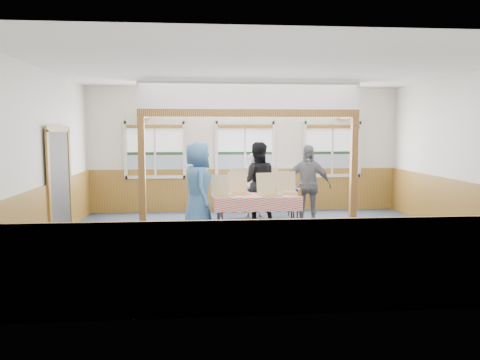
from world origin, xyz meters
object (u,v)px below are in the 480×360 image
(woman_black, at_px, (257,183))
(person_grey, at_px, (307,185))
(table_right, at_px, (257,198))
(woman_white, at_px, (253,185))
(man_blue, at_px, (198,187))
(table_left, at_px, (257,190))

(woman_black, distance_m, person_grey, 1.13)
(table_right, distance_m, woman_black, 0.92)
(woman_black, bearing_deg, person_grey, 167.21)
(woman_white, bearing_deg, man_blue, 44.15)
(table_left, height_order, person_grey, person_grey)
(table_left, relative_size, woman_black, 1.05)
(table_left, bearing_deg, table_right, -104.38)
(table_right, bearing_deg, person_grey, 42.66)
(woman_black, distance_m, man_blue, 1.59)
(table_left, distance_m, woman_white, 0.29)
(woman_white, relative_size, woman_black, 0.86)
(person_grey, bearing_deg, table_right, -141.64)
(table_left, distance_m, table_right, 1.36)
(table_left, bearing_deg, woman_black, -103.37)
(person_grey, bearing_deg, table_left, 155.43)
(woman_white, bearing_deg, table_left, 94.14)
(table_left, distance_m, woman_black, 0.51)
(woman_black, xyz_separation_m, person_grey, (1.07, -0.35, -0.03))
(table_left, relative_size, person_grey, 1.08)
(woman_white, relative_size, person_grey, 0.88)
(table_right, distance_m, man_blue, 1.24)
(man_blue, distance_m, person_grey, 2.46)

